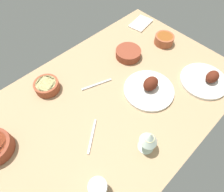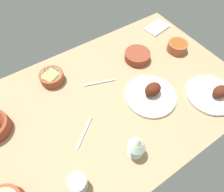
% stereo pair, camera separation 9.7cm
% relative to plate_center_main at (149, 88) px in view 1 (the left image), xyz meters
% --- Properties ---
extents(dining_table, '(1.40, 0.90, 0.04)m').
position_rel_plate_center_main_xyz_m(dining_table, '(0.18, -0.10, -0.04)').
color(dining_table, tan).
rests_on(dining_table, ground).
extents(plate_center_main, '(0.27, 0.27, 0.09)m').
position_rel_plate_center_main_xyz_m(plate_center_main, '(0.00, 0.00, 0.00)').
color(plate_center_main, silver).
rests_on(plate_center_main, dining_table).
extents(plate_near_viewer, '(0.25, 0.25, 0.08)m').
position_rel_plate_center_main_xyz_m(plate_near_viewer, '(-0.27, 0.17, -0.00)').
color(plate_near_viewer, silver).
rests_on(plate_near_viewer, dining_table).
extents(bowl_potatoes, '(0.13, 0.13, 0.05)m').
position_rel_plate_center_main_xyz_m(bowl_potatoes, '(0.38, -0.38, 0.01)').
color(bowl_potatoes, brown).
rests_on(bowl_potatoes, dining_table).
extents(bowl_onions, '(0.15, 0.15, 0.05)m').
position_rel_plate_center_main_xyz_m(bowl_onions, '(-0.11, -0.25, 0.01)').
color(bowl_onions, brown).
rests_on(bowl_onions, dining_table).
extents(bowl_soup, '(0.12, 0.12, 0.06)m').
position_rel_plate_center_main_xyz_m(bowl_soup, '(-0.36, -0.18, 0.01)').
color(bowl_soup, '#A35133').
rests_on(bowl_soup, dining_table).
extents(wine_glass, '(0.08, 0.08, 0.14)m').
position_rel_plate_center_main_xyz_m(wine_glass, '(0.25, 0.19, 0.08)').
color(wine_glass, silver).
rests_on(wine_glass, dining_table).
extents(water_tumbler, '(0.07, 0.07, 0.08)m').
position_rel_plate_center_main_xyz_m(water_tumbler, '(0.51, 0.18, 0.02)').
color(water_tumbler, silver).
rests_on(water_tumbler, dining_table).
extents(folded_napkin, '(0.18, 0.13, 0.01)m').
position_rel_plate_center_main_xyz_m(folded_napkin, '(-0.40, -0.41, -0.01)').
color(folded_napkin, white).
rests_on(folded_napkin, dining_table).
extents(fork_loose, '(0.14, 0.11, 0.01)m').
position_rel_plate_center_main_xyz_m(fork_loose, '(0.39, -0.01, -0.02)').
color(fork_loose, silver).
rests_on(fork_loose, dining_table).
extents(spoon_loose, '(0.17, 0.07, 0.01)m').
position_rel_plate_center_main_xyz_m(spoon_loose, '(0.18, -0.22, -0.02)').
color(spoon_loose, silver).
rests_on(spoon_loose, dining_table).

